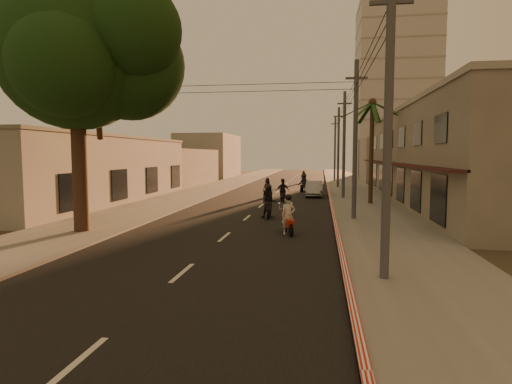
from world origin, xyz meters
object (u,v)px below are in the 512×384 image
scooter_far_a (268,189)px  scooter_far_b (304,183)px  broadleaf_tree (85,53)px  scooter_red (288,217)px  scooter_mid_a (269,203)px  parked_car (314,189)px  scooter_mid_b (283,191)px  palm_tree (372,108)px  scooter_far_c (304,177)px

scooter_far_a → scooter_far_b: bearing=81.7°
broadleaf_tree → scooter_red: bearing=6.1°
scooter_red → scooter_mid_a: size_ratio=0.95×
parked_car → scooter_far_a: bearing=-156.0°
broadleaf_tree → scooter_red: size_ratio=6.34×
scooter_mid_b → parked_car: bearing=48.8°
scooter_mid_a → scooter_far_a: bearing=93.2°
scooter_mid_a → scooter_mid_b: scooter_mid_a is taller
scooter_mid_a → broadleaf_tree: bearing=-146.9°
broadleaf_tree → scooter_mid_a: size_ratio=6.04×
scooter_mid_b → scooter_far_a: size_ratio=1.05×
scooter_red → scooter_mid_b: (-1.51, 14.10, -0.01)m
scooter_red → scooter_far_b: bearing=73.7°
scooter_far_b → broadleaf_tree: bearing=-93.1°
scooter_red → scooter_mid_a: bearing=90.2°
broadleaf_tree → palm_tree: (14.61, 13.86, -1.33)m
palm_tree → scooter_mid_b: 9.28m
scooter_mid_b → scooter_far_b: scooter_far_b is taller
scooter_far_a → scooter_far_b: size_ratio=0.89×
scooter_mid_b → scooter_far_a: scooter_mid_b is taller
scooter_far_c → scooter_mid_a: bearing=-76.9°
broadleaf_tree → palm_tree: 20.18m
palm_tree → scooter_red: bearing=-112.0°
palm_tree → scooter_mid_b: bearing=169.5°
scooter_red → scooter_far_a: 17.21m
scooter_far_c → scooter_red: bearing=-74.4°
parked_car → scooter_far_c: size_ratio=2.57×
scooter_mid_a → scooter_far_b: (1.34, 18.20, 0.02)m
scooter_far_b → scooter_far_c: size_ratio=1.21×
scooter_far_a → scooter_mid_a: bearing=-66.1°
scooter_red → scooter_mid_a: scooter_mid_a is taller
broadleaf_tree → scooter_red: broadleaf_tree is taller
scooter_red → scooter_far_a: size_ratio=1.08×
parked_car → scooter_far_c: scooter_far_c is taller
scooter_mid_b → scooter_far_b: 9.21m
scooter_far_a → parked_car: scooter_far_a is taller
scooter_mid_b → broadleaf_tree: bearing=-131.1°
palm_tree → scooter_far_a: size_ratio=4.63×
scooter_mid_a → scooter_far_c: (0.76, 31.85, -0.14)m
scooter_far_a → parked_car: bearing=40.2°
palm_tree → scooter_far_b: (-5.37, 10.36, -6.24)m
scooter_mid_a → parked_car: scooter_mid_a is taller
scooter_far_a → broadleaf_tree: bearing=-93.0°
scooter_red → parked_car: scooter_red is taller
parked_car → scooter_mid_b: bearing=-117.5°
scooter_mid_a → scooter_mid_b: (0.02, 9.08, -0.05)m
palm_tree → scooter_far_b: size_ratio=4.13×
palm_tree → scooter_far_c: bearing=103.9°
scooter_red → scooter_far_c: size_ratio=1.16×
broadleaf_tree → palm_tree: bearing=43.5°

